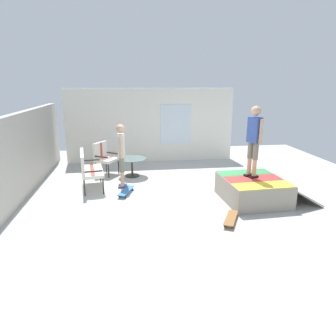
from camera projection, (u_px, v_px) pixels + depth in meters
ground_plane at (182, 198)px, 7.73m from camera, size 12.00×12.00×0.10m
back_wall_cinderblock at (11, 162)px, 6.94m from camera, size 9.00×0.20×2.08m
house_facade at (151, 126)px, 10.93m from camera, size 0.23×6.00×2.62m
skate_ramp at (254, 189)px, 7.40m from camera, size 1.64×2.22×0.57m
patio_bench at (88, 167)px, 8.17m from camera, size 1.32×0.73×1.02m
patio_chair_near_house at (104, 155)px, 9.46m from camera, size 0.82×0.80×1.02m
patio_table at (132, 164)px, 9.31m from camera, size 0.90×0.90×0.57m
person_watching at (121, 151)px, 8.16m from camera, size 0.48×0.25×1.74m
person_skater at (254, 136)px, 7.16m from camera, size 0.45×0.33×1.71m
skateboard_by_bench at (126, 191)px, 7.89m from camera, size 0.82×0.46×0.10m
skateboard_spare at (231, 218)px, 6.30m from camera, size 0.80×0.54×0.10m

